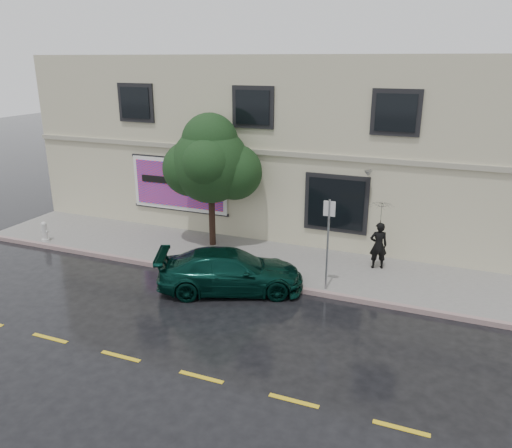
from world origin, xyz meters
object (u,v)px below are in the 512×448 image
at_px(street_tree, 210,164).
at_px(fire_hydrant, 45,231).
at_px(car, 230,271).
at_px(pedestrian, 378,245).

height_order(street_tree, fire_hydrant, street_tree).
bearing_deg(car, fire_hydrant, 60.35).
distance_m(car, pedestrian, 5.07).
xyz_separation_m(car, street_tree, (-2.16, 3.05, 2.58)).
bearing_deg(fire_hydrant, street_tree, 11.41).
bearing_deg(street_tree, fire_hydrant, -161.50).
xyz_separation_m(street_tree, fire_hydrant, (-6.19, -2.07, -2.70)).
distance_m(pedestrian, street_tree, 6.55).
relative_size(pedestrian, fire_hydrant, 2.09).
relative_size(car, pedestrian, 2.76).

